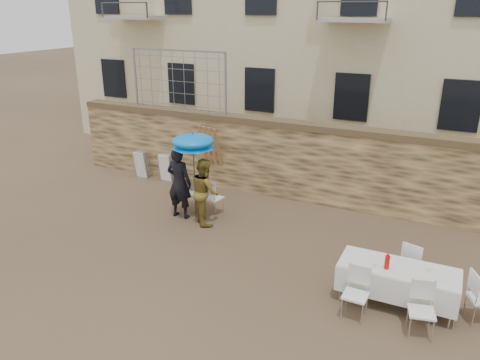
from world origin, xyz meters
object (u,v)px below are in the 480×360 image
at_px(umbrella, 193,144).
at_px(soda_bottle, 387,262).
at_px(banquet_table, 399,269).
at_px(table_chair_front_left, 355,294).
at_px(woman_dress, 205,191).
at_px(couple_chair_right, 214,197).
at_px(chair_stack_left, 144,163).
at_px(table_chair_back, 414,263).
at_px(chair_stack_right, 168,167).
at_px(table_chair_front_right, 422,311).
at_px(man_suit, 179,183).
at_px(couple_chair_left, 191,193).

relative_size(umbrella, soda_bottle, 8.24).
height_order(banquet_table, table_chair_front_left, table_chair_front_left).
xyz_separation_m(woman_dress, couple_chair_right, (-0.05, 0.55, -0.37)).
xyz_separation_m(couple_chair_right, chair_stack_left, (-3.44, 1.62, -0.02)).
bearing_deg(table_chair_back, woman_dress, 8.34).
xyz_separation_m(woman_dress, banquet_table, (4.94, -1.56, -0.12)).
relative_size(chair_stack_left, chair_stack_right, 1.00).
distance_m(table_chair_front_left, table_chair_front_right, 1.10).
bearing_deg(chair_stack_left, chair_stack_right, 0.00).
relative_size(man_suit, soda_bottle, 7.37).
distance_m(couple_chair_left, soda_bottle, 5.95).
bearing_deg(chair_stack_right, soda_bottle, -27.92).
bearing_deg(couple_chair_right, woman_dress, 105.10).
height_order(man_suit, couple_chair_left, man_suit).
bearing_deg(table_chair_back, chair_stack_left, -2.00).
xyz_separation_m(chair_stack_left, chair_stack_right, (0.90, 0.00, 0.00)).
distance_m(woman_dress, table_chair_front_left, 4.93).
bearing_deg(table_chair_front_right, umbrella, 144.42).
relative_size(banquet_table, table_chair_front_right, 2.19).
distance_m(banquet_table, table_chair_front_left, 0.99).
relative_size(couple_chair_right, table_chair_front_right, 1.00).
xyz_separation_m(couple_chair_right, banquet_table, (4.99, -2.11, 0.25)).
relative_size(woman_dress, table_chair_back, 1.77).
distance_m(banquet_table, chair_stack_right, 8.41).
bearing_deg(umbrella, table_chair_back, -8.94).
xyz_separation_m(man_suit, umbrella, (0.40, 0.10, 1.07)).
xyz_separation_m(table_chair_front_right, chair_stack_right, (-8.03, 4.49, -0.02)).
relative_size(umbrella, table_chair_back, 2.23).
height_order(man_suit, table_chair_back, man_suit).
bearing_deg(man_suit, woman_dress, -179.26).
bearing_deg(man_suit, soda_bottle, 163.41).
bearing_deg(table_chair_front_left, woman_dress, 153.63).
bearing_deg(chair_stack_left, couple_chair_right, -25.23).
distance_m(table_chair_back, chair_stack_left, 9.12).
distance_m(table_chair_front_right, chair_stack_right, 9.20).
relative_size(couple_chair_left, banquet_table, 0.46).
height_order(banquet_table, chair_stack_right, chair_stack_right).
height_order(banquet_table, soda_bottle, soda_bottle).
relative_size(man_suit, couple_chair_right, 2.00).
relative_size(man_suit, table_chair_front_right, 2.00).
height_order(table_chair_front_left, chair_stack_right, table_chair_front_left).
bearing_deg(chair_stack_left, umbrella, -33.40).
height_order(woman_dress, table_chair_front_left, woman_dress).
bearing_deg(chair_stack_right, woman_dress, -39.95).
height_order(soda_bottle, chair_stack_right, soda_bottle).
xyz_separation_m(man_suit, chair_stack_right, (-1.84, 2.17, -0.50)).
height_order(banquet_table, chair_stack_left, chair_stack_left).
xyz_separation_m(banquet_table, table_chair_front_right, (0.50, -0.75, -0.25)).
bearing_deg(couple_chair_left, umbrella, 97.03).
relative_size(woman_dress, couple_chair_right, 1.77).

